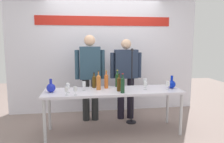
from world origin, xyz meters
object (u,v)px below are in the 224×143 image
Objects in this scene: decanter_blue_right at (172,84)px; wine_bottle_3 at (99,82)px; wine_bottle_2 at (123,85)px; wine_glass_right_0 at (145,81)px; wine_glass_right_1 at (145,84)px; wine_glass_right_2 at (168,84)px; presenter_left at (90,72)px; wine_glass_left_3 at (75,89)px; decanter_blue_left at (51,88)px; wine_bottle_5 at (117,79)px; wine_glass_left_1 at (68,86)px; wine_glass_left_0 at (84,84)px; wine_glass_left_2 at (67,89)px; wine_bottle_1 at (94,81)px; wine_bottle_0 at (119,83)px; wine_bottle_4 at (106,81)px; presenter_right at (126,73)px; display_table at (113,93)px; microphone_stand at (132,99)px.

wine_bottle_3 is at bearing 176.55° from decanter_blue_right.
wine_bottle_2 is 1.89× the size of wine_glass_right_0.
wine_glass_right_1 reaches higher than wine_glass_right_2.
presenter_left is 12.81× the size of wine_glass_left_3.
decanter_blue_right is (2.11, -0.00, -0.00)m from decanter_blue_left.
wine_bottle_5 is (0.48, -0.39, -0.08)m from presenter_left.
wine_glass_left_1 is 1.07× the size of wine_glass_right_1.
decanter_blue_right reaches higher than wine_glass_left_1.
wine_bottle_2 reaches higher than decanter_blue_left.
wine_glass_left_0 is 1.10m from wine_glass_right_0.
wine_glass_right_0 is at bearing 13.54° from wine_glass_left_2.
wine_glass_right_2 is (1.18, -0.20, -0.03)m from wine_bottle_3.
wine_bottle_3 is (0.07, -0.17, 0.02)m from wine_bottle_1.
wine_bottle_0 is at bearing -58.52° from presenter_left.
wine_bottle_2 is 0.76m from wine_glass_left_3.
wine_bottle_4 reaches higher than wine_bottle_0.
presenter_right is 1.46m from wine_glass_left_2.
wine_bottle_1 is at bearing 169.80° from decanter_blue_right.
wine_bottle_5 is at bearing 84.97° from wine_bottle_0.
decanter_blue_left is 0.74× the size of wine_bottle_0.
display_table is 7.86× the size of wine_bottle_0.
decanter_blue_left is at bearing 169.41° from wine_bottle_2.
wine_bottle_0 is 1.76× the size of wine_glass_right_0.
presenter_right reaches higher than wine_bottle_3.
wine_bottle_1 is 0.85m from microphone_stand.
decanter_blue_left is 1.64m from wine_glass_right_0.
wine_bottle_2 is at bearing -61.68° from display_table.
microphone_stand reaches higher than wine_glass_left_2.
wine_glass_right_1 is (0.19, -0.71, -0.08)m from presenter_right.
decanter_blue_right is 1.83m from wine_glass_left_1.
wine_bottle_4 reaches higher than wine_glass_left_3.
wine_glass_right_0 is at bearing -9.74° from wine_bottle_1.
wine_bottle_2 is at bearing -159.07° from wine_glass_right_1.
wine_glass_right_2 is at bearing -16.52° from wine_bottle_1.
wine_bottle_5 is at bearing -39.14° from presenter_left.
wine_glass_right_2 is at bearing -15.92° from wine_bottle_4.
wine_bottle_0 is at bearing -162.01° from wine_glass_right_0.
wine_glass_left_2 is (-1.84, -0.24, 0.02)m from decanter_blue_right.
presenter_left is at bearing 77.49° from wine_glass_left_0.
wine_bottle_0 reaches higher than wine_glass_left_0.
wine_glass_left_2 is at bearing 174.99° from wine_glass_left_3.
wine_bottle_4 reaches higher than decanter_blue_right.
presenter_right is at bearing 69.38° from wine_bottle_0.
wine_bottle_0 is at bearing -11.45° from wine_glass_left_0.
wine_bottle_2 reaches higher than wine_bottle_5.
wine_glass_right_0 is (1.36, 0.18, 0.01)m from wine_glass_left_1.
wine_glass_left_1 is at bearing -177.26° from decanter_blue_right.
wine_bottle_0 reaches higher than decanter_blue_right.
microphone_stand is at bearing 25.25° from wine_bottle_3.
wine_glass_right_1 is (0.80, -0.13, -0.04)m from wine_bottle_3.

